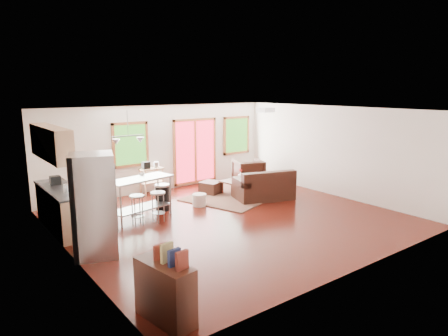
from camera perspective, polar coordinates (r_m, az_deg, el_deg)
floor at (r=9.72m, az=1.07°, el=-7.29°), size 7.50×7.00×0.02m
ceiling at (r=9.23m, az=1.13°, el=8.32°), size 7.50×7.00×0.02m
back_wall at (r=12.31m, az=-8.99°, el=2.81°), size 7.50×0.02×2.60m
left_wall at (r=7.73m, az=-21.54°, el=-2.90°), size 0.02×7.00×2.60m
right_wall at (r=12.03m, az=15.40°, el=2.35°), size 0.02×7.00×2.60m
front_wall at (r=7.03m, az=18.98°, el=-4.10°), size 7.50×0.02×2.60m
window_left at (r=11.81m, az=-13.20°, el=3.27°), size 1.10×0.05×1.30m
french_doors at (r=12.89m, az=-4.13°, el=2.40°), size 1.60×0.05×2.10m
window_right at (r=13.82m, az=1.81°, el=4.70°), size 1.10×0.05×1.30m
rug at (r=11.74m, az=1.65°, el=-3.88°), size 3.31×2.92×0.03m
loveseat at (r=11.33m, az=5.77°, el=-2.81°), size 1.79×1.32×0.85m
coffee_table at (r=11.98m, az=1.91°, el=-1.93°), size 1.07×0.72×0.40m
armchair at (r=13.04m, az=3.49°, el=-0.40°), size 1.09×1.06×0.90m
ottoman at (r=11.91m, az=-1.90°, el=-2.82°), size 0.72×0.72×0.37m
pouf at (r=10.72m, az=-3.53°, el=-4.57°), size 0.43×0.43×0.32m
vase at (r=12.24m, az=2.38°, el=-0.90°), size 0.21×0.22×0.28m
book at (r=12.13m, az=5.04°, el=-0.85°), size 0.22×0.04×0.29m
cabinets at (r=9.48m, az=-22.55°, el=-2.76°), size 0.64×2.24×2.30m
refrigerator at (r=7.77m, az=-18.05°, el=-5.10°), size 0.98×0.96×1.94m
island at (r=9.77m, az=-11.83°, el=-3.20°), size 1.66×0.90×0.99m
cup at (r=10.09m, az=-11.63°, el=-0.85°), size 0.14×0.13×0.11m
bar_stool_a at (r=9.24m, az=-16.14°, el=-5.33°), size 0.37×0.37×0.69m
bar_stool_b at (r=9.34m, az=-12.31°, el=-4.90°), size 0.36×0.36×0.71m
bar_stool_c at (r=9.46m, az=-9.42°, el=-4.50°), size 0.43×0.43×0.72m
trash_can at (r=10.40m, az=-8.78°, el=-4.12°), size 0.46×0.46×0.68m
kitchen_cart at (r=11.93m, az=-10.43°, el=-0.53°), size 0.66×0.43×1.00m
bookshelf at (r=5.64m, az=-8.41°, el=-16.97°), size 0.50×0.97×1.09m
ceiling_flush at (r=10.72m, az=5.97°, el=8.25°), size 0.35×0.35×0.12m
pendant_light at (r=9.62m, az=-13.50°, el=3.87°), size 0.80×0.18×0.79m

